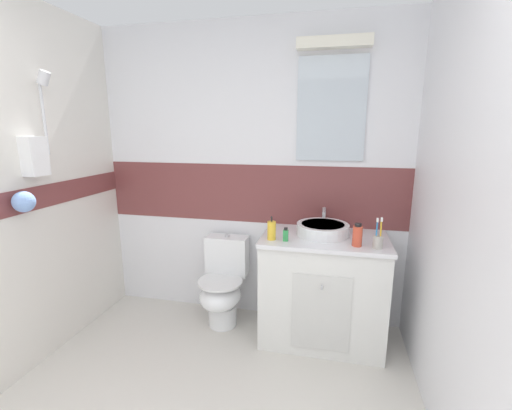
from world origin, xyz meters
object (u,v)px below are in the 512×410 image
toilet (223,285)px  mouthwash_bottle (357,235)px  toothbrush_cup (378,240)px  soap_dispenser (272,230)px  perfume_flask_small (286,235)px  sink_basin (323,229)px

toilet → mouthwash_bottle: mouthwash_bottle is taller
toothbrush_cup → toilet: bearing=169.6°
toilet → toothbrush_cup: bearing=-10.4°
soap_dispenser → perfume_flask_small: bearing=-6.7°
toilet → perfume_flask_small: bearing=-20.3°
sink_basin → mouthwash_bottle: 0.32m
sink_basin → mouthwash_bottle: sink_basin is taller
mouthwash_bottle → perfume_flask_small: bearing=-179.8°
toothbrush_cup → mouthwash_bottle: 0.14m
sink_basin → mouthwash_bottle: bearing=-41.0°
soap_dispenser → perfume_flask_small: soap_dispenser is taller
sink_basin → soap_dispenser: (-0.36, -0.20, 0.02)m
toilet → perfume_flask_small: size_ratio=7.39×
soap_dispenser → mouthwash_bottle: 0.60m
sink_basin → perfume_flask_small: bearing=-140.4°
soap_dispenser → mouthwash_bottle: soap_dispenser is taller
toilet → soap_dispenser: (0.45, -0.19, 0.57)m
toothbrush_cup → perfume_flask_small: size_ratio=2.14×
toothbrush_cup → mouthwash_bottle: bearing=173.7°
soap_dispenser → sink_basin: bearing=28.8°
perfume_flask_small → soap_dispenser: bearing=173.3°
toilet → toothbrush_cup: size_ratio=3.45×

